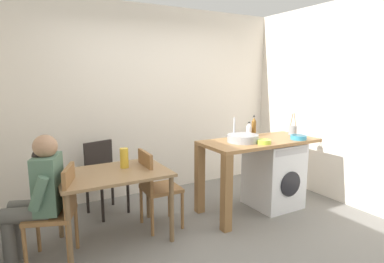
{
  "coord_description": "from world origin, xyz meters",
  "views": [
    {
      "loc": [
        -1.69,
        -2.59,
        1.7
      ],
      "look_at": [
        0.0,
        0.45,
        1.1
      ],
      "focal_mm": 29.56,
      "sensor_mm": 36.0,
      "label": 1
    }
  ],
  "objects_px": {
    "chair_person_seat": "(59,208)",
    "vase": "(124,158)",
    "bottle_tall_green": "(249,130)",
    "mixing_bowl": "(264,141)",
    "utensil_crock": "(293,130)",
    "colander": "(298,137)",
    "bottle_squat_brown": "(254,126)",
    "chair_spare_by_wall": "(104,173)",
    "chair_opposite": "(155,185)",
    "dining_table": "(114,181)",
    "seated_person": "(39,192)",
    "washing_machine": "(273,174)"
  },
  "relations": [
    {
      "from": "bottle_tall_green",
      "to": "bottle_squat_brown",
      "type": "distance_m",
      "value": 0.11
    },
    {
      "from": "bottle_tall_green",
      "to": "utensil_crock",
      "type": "height_order",
      "value": "utensil_crock"
    },
    {
      "from": "bottle_tall_green",
      "to": "mixing_bowl",
      "type": "xyz_separation_m",
      "value": [
        -0.14,
        -0.45,
        -0.06
      ]
    },
    {
      "from": "chair_person_seat",
      "to": "utensil_crock",
      "type": "relative_size",
      "value": 3.0
    },
    {
      "from": "bottle_squat_brown",
      "to": "chair_person_seat",
      "type": "bearing_deg",
      "value": -173.7
    },
    {
      "from": "washing_machine",
      "to": "utensil_crock",
      "type": "relative_size",
      "value": 2.87
    },
    {
      "from": "washing_machine",
      "to": "seated_person",
      "type": "bearing_deg",
      "value": 178.82
    },
    {
      "from": "colander",
      "to": "washing_machine",
      "type": "bearing_deg",
      "value": 130.74
    },
    {
      "from": "dining_table",
      "to": "colander",
      "type": "distance_m",
      "value": 2.32
    },
    {
      "from": "chair_opposite",
      "to": "bottle_tall_green",
      "type": "relative_size",
      "value": 4.63
    },
    {
      "from": "mixing_bowl",
      "to": "chair_opposite",
      "type": "bearing_deg",
      "value": 163.15
    },
    {
      "from": "chair_person_seat",
      "to": "utensil_crock",
      "type": "bearing_deg",
      "value": -69.1
    },
    {
      "from": "chair_person_seat",
      "to": "mixing_bowl",
      "type": "xyz_separation_m",
      "value": [
        2.27,
        -0.2,
        0.44
      ]
    },
    {
      "from": "utensil_crock",
      "to": "bottle_tall_green",
      "type": "bearing_deg",
      "value": 161.02
    },
    {
      "from": "utensil_crock",
      "to": "colander",
      "type": "height_order",
      "value": "utensil_crock"
    },
    {
      "from": "dining_table",
      "to": "seated_person",
      "type": "relative_size",
      "value": 0.92
    },
    {
      "from": "mixing_bowl",
      "to": "colander",
      "type": "bearing_deg",
      "value": -2.06
    },
    {
      "from": "chair_opposite",
      "to": "seated_person",
      "type": "relative_size",
      "value": 0.75
    },
    {
      "from": "bottle_tall_green",
      "to": "utensil_crock",
      "type": "xyz_separation_m",
      "value": [
        0.59,
        -0.2,
        -0.02
      ]
    },
    {
      "from": "dining_table",
      "to": "seated_person",
      "type": "bearing_deg",
      "value": -174.26
    },
    {
      "from": "seated_person",
      "to": "colander",
      "type": "height_order",
      "value": "seated_person"
    },
    {
      "from": "chair_spare_by_wall",
      "to": "bottle_tall_green",
      "type": "bearing_deg",
      "value": 143.19
    },
    {
      "from": "vase",
      "to": "bottle_tall_green",
      "type": "bearing_deg",
      "value": 0.95
    },
    {
      "from": "utensil_crock",
      "to": "colander",
      "type": "xyz_separation_m",
      "value": [
        -0.18,
        -0.27,
        -0.04
      ]
    },
    {
      "from": "washing_machine",
      "to": "bottle_squat_brown",
      "type": "relative_size",
      "value": 3.17
    },
    {
      "from": "chair_person_seat",
      "to": "vase",
      "type": "relative_size",
      "value": 4.22
    },
    {
      "from": "chair_opposite",
      "to": "colander",
      "type": "height_order",
      "value": "colander"
    },
    {
      "from": "chair_person_seat",
      "to": "mixing_bowl",
      "type": "relative_size",
      "value": 5.22
    },
    {
      "from": "chair_opposite",
      "to": "seated_person",
      "type": "xyz_separation_m",
      "value": [
        -1.18,
        -0.12,
        0.16
      ]
    },
    {
      "from": "chair_spare_by_wall",
      "to": "utensil_crock",
      "type": "xyz_separation_m",
      "value": [
        2.38,
        -0.85,
        0.48
      ]
    },
    {
      "from": "chair_person_seat",
      "to": "bottle_tall_green",
      "type": "bearing_deg",
      "value": -64.05
    },
    {
      "from": "washing_machine",
      "to": "utensil_crock",
      "type": "xyz_separation_m",
      "value": [
        0.37,
        0.05,
        0.56
      ]
    },
    {
      "from": "chair_person_seat",
      "to": "colander",
      "type": "height_order",
      "value": "colander"
    },
    {
      "from": "washing_machine",
      "to": "vase",
      "type": "distance_m",
      "value": 2.0
    },
    {
      "from": "chair_spare_by_wall",
      "to": "mixing_bowl",
      "type": "height_order",
      "value": "mixing_bowl"
    },
    {
      "from": "dining_table",
      "to": "vase",
      "type": "relative_size",
      "value": 5.16
    },
    {
      "from": "chair_spare_by_wall",
      "to": "washing_machine",
      "type": "height_order",
      "value": "chair_spare_by_wall"
    },
    {
      "from": "chair_opposite",
      "to": "washing_machine",
      "type": "distance_m",
      "value": 1.63
    },
    {
      "from": "colander",
      "to": "bottle_tall_green",
      "type": "bearing_deg",
      "value": 131.06
    },
    {
      "from": "dining_table",
      "to": "colander",
      "type": "xyz_separation_m",
      "value": [
        2.28,
        -0.35,
        0.31
      ]
    },
    {
      "from": "bottle_tall_green",
      "to": "utensil_crock",
      "type": "relative_size",
      "value": 0.65
    },
    {
      "from": "chair_spare_by_wall",
      "to": "vase",
      "type": "xyz_separation_m",
      "value": [
        0.07,
        -0.67,
        0.34
      ]
    },
    {
      "from": "dining_table",
      "to": "mixing_bowl",
      "type": "height_order",
      "value": "mixing_bowl"
    },
    {
      "from": "bottle_squat_brown",
      "to": "vase",
      "type": "xyz_separation_m",
      "value": [
        -1.82,
        -0.05,
        -0.2
      ]
    },
    {
      "from": "mixing_bowl",
      "to": "colander",
      "type": "distance_m",
      "value": 0.56
    },
    {
      "from": "washing_machine",
      "to": "bottle_tall_green",
      "type": "height_order",
      "value": "bottle_tall_green"
    },
    {
      "from": "chair_person_seat",
      "to": "utensil_crock",
      "type": "xyz_separation_m",
      "value": [
        3.01,
        0.05,
        0.48
      ]
    },
    {
      "from": "chair_opposite",
      "to": "vase",
      "type": "height_order",
      "value": "vase"
    },
    {
      "from": "bottle_tall_green",
      "to": "mixing_bowl",
      "type": "relative_size",
      "value": 1.13
    },
    {
      "from": "mixing_bowl",
      "to": "vase",
      "type": "relative_size",
      "value": 0.81
    }
  ]
}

